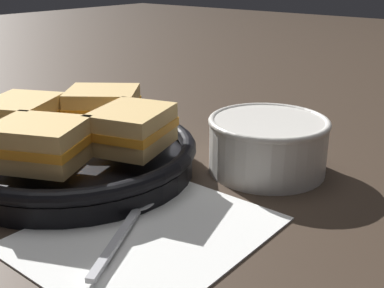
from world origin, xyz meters
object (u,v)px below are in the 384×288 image
object	(u,v)px
soup_bowl	(268,141)
spoon	(138,209)
sandwich_near_right	(103,106)
sandwich_far_right	(40,143)
skillet	(77,157)
sandwich_far_left	(22,117)
sandwich_near_left	(132,128)

from	to	relation	value
soup_bowl	spoon	xyz separation A→B (m)	(-0.18, 0.04, -0.03)
soup_bowl	sandwich_near_right	xyz separation A→B (m)	(-0.08, 0.20, 0.03)
sandwich_far_right	skillet	bearing A→B (deg)	24.18
soup_bowl	sandwich_far_left	world-z (taller)	sandwich_far_left
sandwich_near_left	soup_bowl	bearing A→B (deg)	-40.71
sandwich_near_right	spoon	bearing A→B (deg)	-121.42
spoon	sandwich_near_left	xyz separation A→B (m)	(0.06, 0.07, 0.06)
soup_bowl	sandwich_far_left	size ratio (longest dim) A/B	1.26
skillet	sandwich_far_left	bearing A→B (deg)	112.76
sandwich_near_left	sandwich_far_right	bearing A→B (deg)	157.52
soup_bowl	spoon	world-z (taller)	soup_bowl
skillet	sandwich_near_right	world-z (taller)	sandwich_near_right
sandwich_near_left	sandwich_near_right	world-z (taller)	same
soup_bowl	sandwich_near_left	distance (m)	0.17
skillet	sandwich_near_right	xyz separation A→B (m)	(0.07, 0.03, 0.04)
spoon	sandwich_near_right	world-z (taller)	sandwich_near_right
skillet	sandwich_near_left	bearing A→B (deg)	-67.71
sandwich_far_right	spoon	bearing A→B (deg)	-70.62
sandwich_near_left	skillet	bearing A→B (deg)	112.29
sandwich_near_right	sandwich_far_left	world-z (taller)	same
soup_bowl	sandwich_far_right	xyz separation A→B (m)	(-0.22, 0.15, 0.03)
skillet	sandwich_near_left	size ratio (longest dim) A/B	3.66
sandwich_near_right	skillet	bearing A→B (deg)	-159.15
soup_bowl	skillet	world-z (taller)	soup_bowl
sandwich_near_right	sandwich_far_left	bearing A→B (deg)	157.52
sandwich_near_right	sandwich_near_left	bearing A→B (deg)	-112.48
soup_bowl	sandwich_far_right	size ratio (longest dim) A/B	1.26
sandwich_far_left	skillet	bearing A→B (deg)	-67.24
skillet	sandwich_near_left	distance (m)	0.09
sandwich_near_left	sandwich_far_right	distance (m)	0.10
soup_bowl	sandwich_far_left	distance (m)	0.30
skillet	sandwich_far_left	distance (m)	0.08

